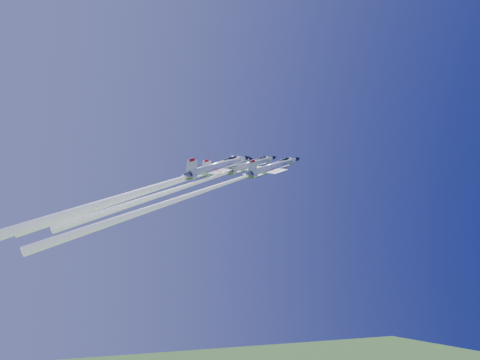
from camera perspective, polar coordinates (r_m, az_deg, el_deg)
name	(u,v)px	position (r m, az deg, el deg)	size (l,w,h in m)	color
jet_lead	(185,186)	(118.67, -5.87, -0.68)	(41.11, 15.04, 39.55)	white
jet_left	(157,189)	(122.41, -8.89, -0.91)	(43.09, 15.77, 41.42)	white
jet_right	(191,195)	(108.36, -5.21, -1.58)	(45.68, 16.62, 45.54)	white
jet_slot	(148,189)	(112.35, -9.78, -0.91)	(42.61, 15.78, 37.88)	white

